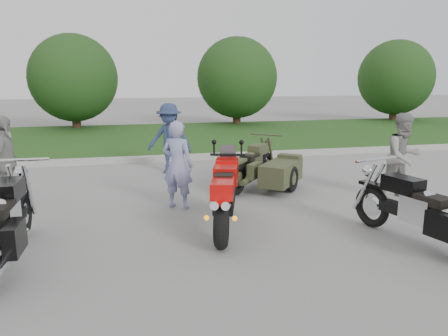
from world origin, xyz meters
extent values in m
plane|color=gray|center=(0.00, 0.00, 0.00)|extent=(80.00, 80.00, 0.00)
cube|color=#A8A69E|center=(0.00, 6.00, 0.07)|extent=(60.00, 0.30, 0.15)
cube|color=#2E5B1F|center=(0.00, 10.15, 0.07)|extent=(60.00, 8.00, 0.14)
cylinder|color=#3F2B1C|center=(-3.00, 13.50, 0.60)|extent=(0.36, 0.36, 1.20)
sphere|color=#1F3E16|center=(-3.00, 13.50, 2.20)|extent=(3.60, 3.60, 3.60)
cylinder|color=#3F2B1C|center=(4.00, 13.50, 0.60)|extent=(0.36, 0.36, 1.20)
sphere|color=#1F3E16|center=(4.00, 13.50, 2.20)|extent=(3.60, 3.60, 3.60)
cylinder|color=#3F2B1C|center=(12.00, 13.50, 0.60)|extent=(0.36, 0.36, 1.20)
sphere|color=#1F3E16|center=(12.00, 13.50, 2.20)|extent=(3.60, 3.60, 3.60)
torus|color=black|center=(0.26, -0.39, 0.32)|extent=(0.37, 0.67, 0.64)
torus|color=black|center=(0.68, 1.04, 0.31)|extent=(0.29, 0.63, 0.62)
cube|color=black|center=(0.46, 0.27, 0.56)|extent=(0.54, 0.97, 0.36)
cube|color=red|center=(0.52, 0.50, 0.84)|extent=(0.49, 0.64, 0.27)
cube|color=red|center=(0.33, -0.17, 0.80)|extent=(0.45, 0.63, 0.23)
cube|color=black|center=(0.42, 0.14, 0.88)|extent=(0.36, 0.42, 0.10)
cube|color=red|center=(0.63, 0.86, 0.80)|extent=(0.45, 0.49, 0.41)
cylinder|color=silver|center=(0.18, -0.43, 0.64)|extent=(0.24, 0.49, 0.22)
cylinder|color=silver|center=(0.32, -0.47, 0.64)|extent=(0.24, 0.49, 0.22)
torus|color=black|center=(-2.47, 0.70, 0.35)|extent=(0.15, 0.71, 0.70)
cube|color=black|center=(-2.50, -0.21, 0.46)|extent=(0.28, 1.32, 0.15)
cube|color=silver|center=(-2.50, -0.21, 0.55)|extent=(0.34, 0.50, 0.38)
cube|color=black|center=(-2.49, 0.12, 0.86)|extent=(0.32, 0.61, 0.24)
cylinder|color=silver|center=(-2.31, -0.60, 0.31)|extent=(0.14, 1.21, 0.11)
torus|color=black|center=(2.74, -0.03, 0.33)|extent=(0.29, 0.67, 0.66)
cube|color=black|center=(2.96, -0.85, 0.43)|extent=(0.54, 1.25, 0.14)
cube|color=silver|center=(2.96, -0.85, 0.51)|extent=(0.42, 0.53, 0.36)
cube|color=black|center=(2.88, -0.55, 0.80)|extent=(0.43, 0.62, 0.23)
cube|color=black|center=(3.00, -1.00, 0.70)|extent=(0.41, 0.57, 0.12)
torus|color=black|center=(1.14, 2.21, 0.33)|extent=(0.54, 0.61, 0.65)
torus|color=black|center=(2.14, 3.45, 0.31)|extent=(0.48, 0.55, 0.62)
cube|color=black|center=(1.64, 2.83, 0.40)|extent=(0.89, 1.03, 0.13)
cube|color=#3B4025|center=(1.64, 2.83, 0.48)|extent=(0.50, 0.52, 0.34)
cube|color=#3B4025|center=(1.82, 3.06, 0.75)|extent=(0.54, 0.58, 0.21)
cube|color=black|center=(1.55, 2.72, 0.65)|extent=(0.51, 0.54, 0.12)
cube|color=#3B4025|center=(1.14, 2.21, 0.67)|extent=(0.50, 0.54, 0.06)
cylinder|color=#3B4025|center=(1.56, 2.46, 0.27)|extent=(0.74, 0.88, 0.10)
cube|color=#3B4025|center=(2.10, 2.33, 0.39)|extent=(1.20, 1.31, 0.43)
torus|color=black|center=(2.29, 2.18, 0.27)|extent=(0.43, 0.49, 0.54)
imported|color=#8D91BF|center=(-0.09, 1.62, 0.78)|extent=(0.68, 0.62, 1.57)
imported|color=gray|center=(4.16, 1.29, 0.82)|extent=(0.87, 0.71, 1.64)
imported|color=navy|center=(0.05, 4.49, 0.84)|extent=(1.25, 1.04, 1.68)
imported|color=gray|center=(-3.04, 2.31, 0.82)|extent=(0.45, 0.98, 1.64)
camera|label=1|loc=(-0.93, -5.88, 2.33)|focal=35.00mm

